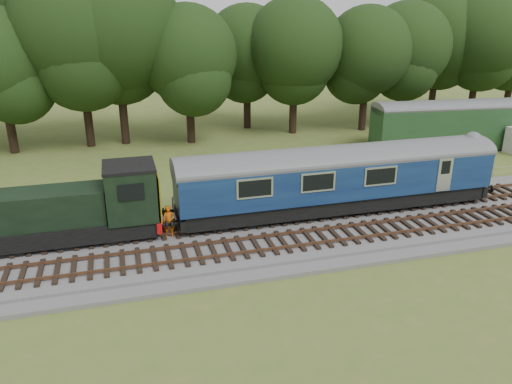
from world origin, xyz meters
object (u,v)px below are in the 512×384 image
object	(u,v)px
shunter_loco	(75,210)
parked_coach	(465,122)
worker	(169,221)
dmu_railcar	(339,174)

from	to	relation	value
shunter_loco	parked_coach	bearing A→B (deg)	19.32
worker	shunter_loco	bearing A→B (deg)	173.49
dmu_railcar	shunter_loco	xyz separation A→B (m)	(-13.93, 0.00, -0.63)
worker	parked_coach	xyz separation A→B (m)	(25.78, 11.35, 1.08)
dmu_railcar	shunter_loco	size ratio (longest dim) A/B	2.02
dmu_railcar	worker	bearing A→B (deg)	-175.41
dmu_railcar	parked_coach	xyz separation A→B (m)	(16.27, 10.59, -0.35)
shunter_loco	worker	xyz separation A→B (m)	(4.42, -0.76, -0.80)
parked_coach	dmu_railcar	bearing A→B (deg)	-141.35
dmu_railcar	worker	size ratio (longest dim) A/B	10.90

